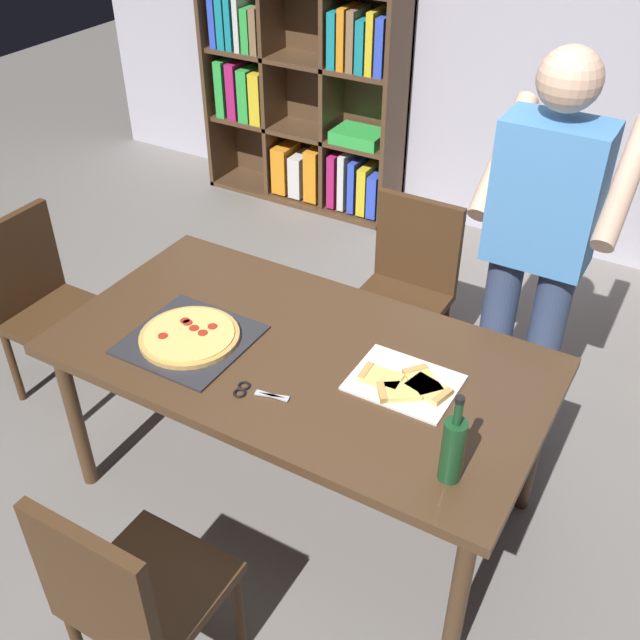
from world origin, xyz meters
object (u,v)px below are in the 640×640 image
Objects in this scene: dining_table at (300,367)px; bookshelf at (303,67)px; chair_near_camera at (129,593)px; chair_far_side at (406,282)px; wine_bottle at (453,448)px; chair_left_end at (42,299)px; person_serving_pizza at (538,246)px; kitchen_scissors at (253,392)px; pepperoni_pizza_on_tray at (190,337)px.

bookshelf reaches higher than dining_table.
chair_near_camera is at bearing -66.96° from bookshelf.
chair_far_side is 2.85× the size of wine_bottle.
dining_table is at bearing 0.00° from chair_left_end.
chair_far_side is 0.51× the size of person_serving_pizza.
kitchen_scissors is (-0.02, -0.27, 0.07)m from dining_table.
pepperoni_pizza_on_tray reaches higher than kitchen_scissors.
wine_bottle is (0.08, -1.03, -0.13)m from person_serving_pizza.
bookshelf is (-1.42, 2.38, 0.24)m from dining_table.
chair_far_side is 1.48m from wine_bottle.
chair_left_end is at bearing -89.09° from bookshelf.
chair_near_camera reaches higher than pepperoni_pizza_on_tray.
pepperoni_pizza_on_tray is at bearing -109.20° from chair_far_side.
chair_far_side is at bearing 90.00° from chair_near_camera.
chair_far_side is 2.09× the size of pepperoni_pizza_on_tray.
pepperoni_pizza_on_tray is at bearing 115.26° from chair_near_camera.
chair_far_side is at bearing 70.80° from pepperoni_pizza_on_tray.
pepperoni_pizza_on_tray is at bearing 161.12° from kitchen_scissors.
bookshelf is at bearing 128.50° from wine_bottle.
dining_table is 2.00× the size of chair_far_side.
person_serving_pizza is at bearing -19.70° from chair_far_side.
pepperoni_pizza_on_tray is at bearing -67.69° from bookshelf.
chair_far_side is at bearing 119.16° from wine_bottle.
kitchen_scissors is (0.37, -0.13, -0.01)m from pepperoni_pizza_on_tray.
person_serving_pizza is (0.62, 1.71, 0.49)m from chair_near_camera.
bookshelf reaches higher than chair_left_end.
dining_table is 1.39m from chair_left_end.
kitchen_scissors is (-0.64, -1.01, -0.24)m from person_serving_pizza.
chair_near_camera is at bearing -88.29° from kitchen_scissors.
chair_far_side is at bearing 34.88° from chair_left_end.
dining_table is at bearing 20.61° from pepperoni_pizza_on_tray.
pepperoni_pizza_on_tray is 1.37× the size of wine_bottle.
chair_near_camera is (-0.00, -0.96, -0.17)m from dining_table.
person_serving_pizza is 1.22m from kitchen_scissors.
bookshelf is at bearing 120.88° from dining_table.
pepperoni_pizza_on_tray is 0.39m from kitchen_scissors.
chair_left_end is at bearing 168.78° from kitchen_scissors.
wine_bottle is (2.12, -2.67, -0.05)m from bookshelf.
chair_left_end is 0.51× the size of person_serving_pizza.
person_serving_pizza is 1.36m from pepperoni_pizza_on_tray.
chair_near_camera is 1.88m from person_serving_pizza.
chair_near_camera is at bearing -135.95° from wine_bottle.
chair_near_camera is 1.69m from chair_left_end.
chair_left_end is at bearing -159.57° from person_serving_pizza.
pepperoni_pizza_on_tray is (-1.00, -0.89, -0.23)m from person_serving_pizza.
dining_table is 0.78m from wine_bottle.
dining_table is 2.00× the size of chair_near_camera.
chair_left_end is at bearing -145.12° from chair_far_side.
person_serving_pizza is (0.62, -0.22, 0.49)m from chair_far_side.
chair_far_side is 2.05m from bookshelf.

